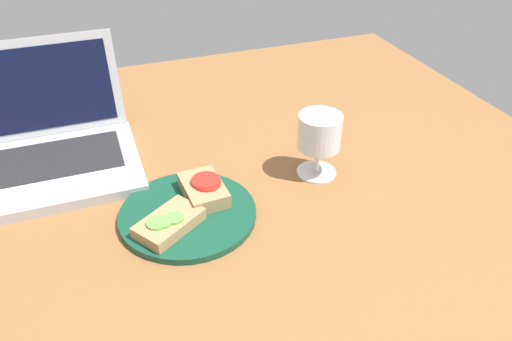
{
  "coord_description": "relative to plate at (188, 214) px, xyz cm",
  "views": [
    {
      "loc": [
        -18.78,
        -63.21,
        57.16
      ],
      "look_at": [
        5.75,
        3.7,
        8.0
      ],
      "focal_mm": 35.0,
      "sensor_mm": 36.0,
      "label": 1
    }
  ],
  "objects": [
    {
      "name": "sandwich_with_cucumber",
      "position": [
        -3.73,
        -3.2,
        1.7
      ],
      "size": [
        12.47,
        11.22,
        2.48
      ],
      "color": "#A88456",
      "rests_on": "plate"
    },
    {
      "name": "laptop",
      "position": [
        -21.68,
        24.56,
        3.13
      ],
      "size": [
        33.5,
        29.35,
        21.15
      ],
      "color": "#ADAFB5",
      "rests_on": "wooden_table"
    },
    {
      "name": "wine_glass",
      "position": [
        25.98,
        4.25,
        7.68
      ],
      "size": [
        7.96,
        7.96,
        12.27
      ],
      "color": "white",
      "rests_on": "wooden_table"
    },
    {
      "name": "wooden_table",
      "position": [
        7.23,
        -1.58,
        -2.1
      ],
      "size": [
        140.0,
        140.0,
        3.0
      ],
      "primitive_type": "cube",
      "color": "brown",
      "rests_on": "ground"
    },
    {
      "name": "sandwich_with_tomato",
      "position": [
        3.76,
        3.14,
        2.07
      ],
      "size": [
        7.1,
        10.49,
        3.14
      ],
      "color": "#A88456",
      "rests_on": "plate"
    },
    {
      "name": "plate",
      "position": [
        0.0,
        0.0,
        0.0
      ],
      "size": [
        23.01,
        23.01,
        1.19
      ],
      "primitive_type": "cylinder",
      "color": "#144733",
      "rests_on": "wooden_table"
    }
  ]
}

